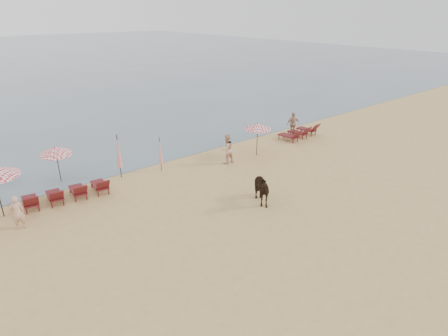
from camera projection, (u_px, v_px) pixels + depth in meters
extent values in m
plane|color=tan|center=(296.00, 226.00, 16.32)|extent=(120.00, 120.00, 0.00)
cube|color=maroon|center=(30.00, 201.00, 17.71)|extent=(0.80, 1.45, 0.08)
cube|color=maroon|center=(31.00, 202.00, 17.02)|extent=(0.69, 0.53, 0.61)
cube|color=maroon|center=(55.00, 195.00, 18.25)|extent=(0.80, 1.45, 0.08)
cube|color=maroon|center=(56.00, 196.00, 17.56)|extent=(0.69, 0.53, 0.61)
cube|color=maroon|center=(78.00, 190.00, 18.79)|extent=(0.80, 1.45, 0.08)
cube|color=maroon|center=(80.00, 191.00, 18.10)|extent=(0.69, 0.53, 0.61)
cube|color=maroon|center=(100.00, 185.00, 19.33)|extent=(0.80, 1.45, 0.08)
cube|color=maroon|center=(103.00, 185.00, 18.64)|extent=(0.69, 0.53, 0.61)
cube|color=maroon|center=(288.00, 136.00, 26.84)|extent=(0.78, 1.48, 0.08)
cube|color=maroon|center=(297.00, 134.00, 26.22)|extent=(0.70, 0.52, 0.63)
cube|color=maroon|center=(298.00, 132.00, 27.56)|extent=(0.78, 1.48, 0.08)
cube|color=maroon|center=(307.00, 131.00, 26.94)|extent=(0.70, 0.52, 0.63)
cube|color=maroon|center=(306.00, 129.00, 28.27)|extent=(0.78, 1.48, 0.08)
cube|color=maroon|center=(315.00, 128.00, 27.66)|extent=(0.70, 0.52, 0.63)
cylinder|color=black|center=(58.00, 166.00, 20.21)|extent=(0.04, 0.04, 1.84)
cone|color=red|center=(56.00, 150.00, 19.87)|extent=(1.63, 1.66, 0.55)
sphere|color=black|center=(55.00, 147.00, 19.80)|extent=(0.07, 0.07, 0.07)
cylinder|color=black|center=(257.00, 140.00, 23.88)|extent=(0.04, 0.04, 2.00)
cone|color=red|center=(258.00, 126.00, 23.51)|extent=(1.77, 1.77, 0.40)
sphere|color=black|center=(258.00, 123.00, 23.44)|extent=(0.07, 0.07, 0.07)
cylinder|color=black|center=(119.00, 156.00, 20.57)|extent=(0.05, 0.05, 2.52)
cone|color=red|center=(118.00, 151.00, 20.46)|extent=(0.31, 0.31, 1.89)
cylinder|color=black|center=(160.00, 154.00, 21.51)|extent=(0.04, 0.04, 2.05)
cone|color=red|center=(160.00, 150.00, 21.41)|extent=(0.25, 0.25, 1.53)
imported|color=black|center=(259.00, 188.00, 18.00)|extent=(1.52, 2.04, 1.57)
imported|color=tan|center=(17.00, 212.00, 15.85)|extent=(0.59, 0.42, 1.54)
imported|color=#D7A786|center=(227.00, 149.00, 22.65)|extent=(0.91, 0.72, 1.83)
imported|color=tan|center=(293.00, 124.00, 27.77)|extent=(1.12, 0.79, 1.76)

